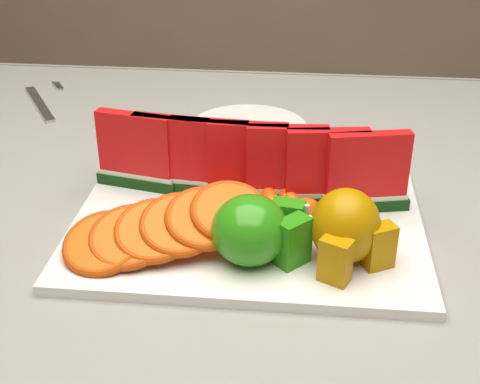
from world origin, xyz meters
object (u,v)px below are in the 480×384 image
Objects in this scene: pear_cluster at (347,229)px; side_plate at (248,129)px; fork at (42,102)px; platter at (248,224)px; apple_cluster at (257,231)px.

side_plate is (-0.13, 0.35, -0.05)m from pear_cluster.
fork is at bearing 166.82° from side_plate.
platter is 0.53m from fork.
side_plate is at bearing -13.18° from fork.
side_plate is at bearing 95.07° from platter.
pear_cluster is at bearing -41.49° from fork.
apple_cluster is at bearing -47.62° from fork.
fork is (-0.38, 0.36, -0.00)m from platter.
fork is at bearing 136.62° from platter.
pear_cluster is 0.38m from side_plate.
apple_cluster is at bearing -78.08° from platter.
platter is at bearing -84.93° from side_plate.
platter is at bearing -43.38° from fork.
side_plate is at bearing 96.55° from apple_cluster.
apple_cluster is (0.02, -0.08, 0.04)m from platter.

